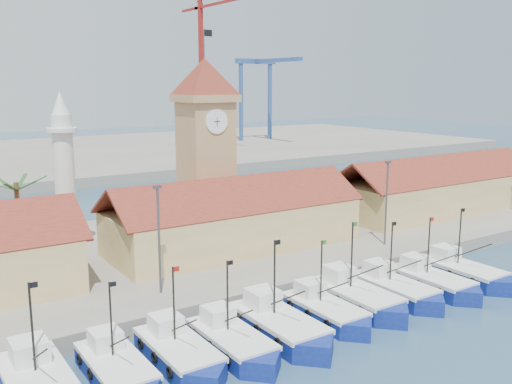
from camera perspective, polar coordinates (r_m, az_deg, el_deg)
ground at (r=46.11m, az=11.23°, el=-13.10°), size 400.00×400.00×0.00m
quay at (r=64.01m, az=-4.03°, el=-5.31°), size 140.00×32.00×1.50m
terminal at (r=143.90m, az=-21.15°, el=3.15°), size 240.00×80.00×2.00m
boat_1 at (r=38.66m, az=-13.65°, el=-17.00°), size 3.24×8.86×6.71m
boat_2 at (r=39.86m, az=-7.55°, el=-15.83°), size 3.37×9.24×6.99m
boat_3 at (r=41.03m, az=-2.21°, el=-14.94°), size 3.33×9.11×6.90m
boat_4 at (r=43.20m, az=2.57°, el=-13.43°), size 3.72×10.19×7.71m
boat_5 at (r=46.37m, az=7.12°, el=-11.88°), size 3.27×8.97×6.79m
boat_6 at (r=49.19m, az=10.17°, el=-10.49°), size 3.68×10.09×7.63m
boat_7 at (r=51.89m, az=13.91°, el=-9.56°), size 3.43×9.40×7.11m
boat_8 at (r=54.67m, az=17.38°, el=-8.68°), size 3.40×9.30×7.04m
boat_9 at (r=58.07m, az=20.18°, el=-7.67°), size 3.54×9.70×7.34m
hall_center at (r=59.82m, az=-2.18°, el=-3.23°), size 27.04×10.13×7.61m
hall_right at (r=80.78m, az=17.61°, el=-0.02°), size 31.20×10.13×7.61m
clock_tower at (r=63.56m, az=-5.05°, el=4.88°), size 5.80×5.80×22.70m
minaret at (r=60.21m, az=-18.60°, el=1.87°), size 3.00×3.00×16.30m
palm_tree at (r=57.86m, az=-22.65°, el=-2.27°), size 5.60×5.03×8.39m
lamp_posts at (r=53.03m, az=2.76°, el=-2.31°), size 80.70×0.25×9.03m
crane_red_right at (r=151.41m, az=-5.24°, el=13.75°), size 1.00×33.80×43.45m
gantry at (r=164.45m, az=0.62°, el=11.42°), size 13.00×22.00×23.20m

